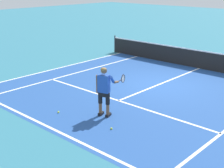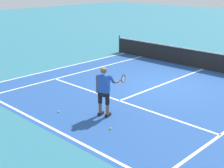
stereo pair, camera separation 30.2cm
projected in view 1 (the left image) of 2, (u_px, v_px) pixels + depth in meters
The scene contains 11 objects.
ground_plane at pixel (159, 85), 14.19m from camera, with size 80.00×80.00×0.00m, color teal.
court_inner_surface at pixel (144, 91), 13.39m from camera, with size 10.98×10.03×0.00m, color #234C93.
line_baseline at pixel (51, 128), 10.01m from camera, with size 10.98×0.10×0.01m, color white.
line_service at pixel (119, 101), 12.28m from camera, with size 8.23×0.10×0.01m, color white.
line_centre_service at pixel (165, 82), 14.53m from camera, with size 0.10×6.40×0.01m, color white.
line_singles_left at pixel (78, 72), 16.03m from camera, with size 0.10×9.63×0.01m, color white.
line_doubles_left at pixel (60, 68), 16.92m from camera, with size 0.10×9.63×0.01m, color white.
tennis_net at pixel (200, 59), 16.62m from camera, with size 11.96×0.08×1.07m.
tennis_player at pixel (104, 88), 10.62m from camera, with size 0.58×1.22×1.71m.
tennis_ball_near_feet at pixel (58, 112), 11.15m from camera, with size 0.07×0.07×0.07m, color #CCE02D.
tennis_ball_by_baseline at pixel (111, 129), 9.91m from camera, with size 0.07×0.07×0.07m, color #CCE02D.
Camera 1 is at (7.56, -11.37, 4.41)m, focal length 51.37 mm.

